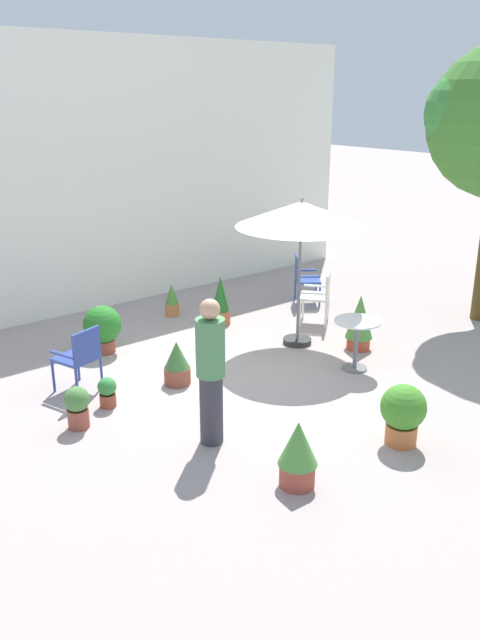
{
  "coord_description": "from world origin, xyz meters",
  "views": [
    {
      "loc": [
        -5.18,
        -6.34,
        3.74
      ],
      "look_at": [
        0.0,
        0.11,
        0.77
      ],
      "focal_mm": 36.18,
      "sensor_mm": 36.0,
      "label": 1
    }
  ],
  "objects_px": {
    "patio_chair_2": "(303,276)",
    "potted_plant_8": "(221,301)",
    "cafe_table_0": "(356,336)",
    "potted_plant_2": "(360,321)",
    "potted_plant_7": "(172,300)",
    "patio_chair_1": "(320,293)",
    "potted_plant_1": "(298,453)",
    "potted_plant_6": "(102,327)",
    "potted_plant_3": "(403,412)",
    "standing_person": "(211,371)",
    "patio_umbrella_0": "(301,216)",
    "potted_plant_0": "(77,406)",
    "potted_plant_4": "(177,363)",
    "potted_plant_5": "(107,391)",
    "patio_chair_0": "(80,355)"
  },
  "relations": [
    {
      "from": "patio_chair_2",
      "to": "potted_plant_8",
      "type": "bearing_deg",
      "value": 178.79
    },
    {
      "from": "cafe_table_0",
      "to": "potted_plant_8",
      "type": "relative_size",
      "value": 0.89
    },
    {
      "from": "potted_plant_2",
      "to": "potted_plant_7",
      "type": "xyz_separation_m",
      "value": [
        -1.37,
        3.08,
        -0.17
      ]
    },
    {
      "from": "patio_chair_1",
      "to": "potted_plant_1",
      "type": "bearing_deg",
      "value": -137.85
    },
    {
      "from": "potted_plant_6",
      "to": "potted_plant_3",
      "type": "bearing_deg",
      "value": -73.46
    },
    {
      "from": "standing_person",
      "to": "patio_chair_2",
      "type": "bearing_deg",
      "value": 34.78
    },
    {
      "from": "potted_plant_7",
      "to": "potted_plant_8",
      "type": "distance_m",
      "value": 0.98
    },
    {
      "from": "patio_umbrella_0",
      "to": "cafe_table_0",
      "type": "bearing_deg",
      "value": -92.14
    },
    {
      "from": "potted_plant_0",
      "to": "potted_plant_1",
      "type": "height_order",
      "value": "potted_plant_1"
    },
    {
      "from": "potted_plant_1",
      "to": "potted_plant_6",
      "type": "height_order",
      "value": "potted_plant_6"
    },
    {
      "from": "patio_chair_1",
      "to": "potted_plant_7",
      "type": "xyz_separation_m",
      "value": [
        -1.71,
        1.9,
        -0.26
      ]
    },
    {
      "from": "potted_plant_4",
      "to": "standing_person",
      "type": "bearing_deg",
      "value": -109.67
    },
    {
      "from": "potted_plant_5",
      "to": "potted_plant_8",
      "type": "height_order",
      "value": "potted_plant_8"
    },
    {
      "from": "patio_chair_1",
      "to": "potted_plant_5",
      "type": "distance_m",
      "value": 4.28
    },
    {
      "from": "potted_plant_7",
      "to": "standing_person",
      "type": "height_order",
      "value": "standing_person"
    },
    {
      "from": "potted_plant_6",
      "to": "potted_plant_8",
      "type": "bearing_deg",
      "value": -3.05
    },
    {
      "from": "cafe_table_0",
      "to": "potted_plant_5",
      "type": "distance_m",
      "value": 3.48
    },
    {
      "from": "potted_plant_6",
      "to": "standing_person",
      "type": "distance_m",
      "value": 3.18
    },
    {
      "from": "potted_plant_0",
      "to": "potted_plant_2",
      "type": "height_order",
      "value": "potted_plant_2"
    },
    {
      "from": "potted_plant_2",
      "to": "potted_plant_5",
      "type": "relative_size",
      "value": 2.21
    },
    {
      "from": "cafe_table_0",
      "to": "potted_plant_4",
      "type": "relative_size",
      "value": 1.21
    },
    {
      "from": "patio_umbrella_0",
      "to": "potted_plant_7",
      "type": "relative_size",
      "value": 3.97
    },
    {
      "from": "patio_chair_0",
      "to": "potted_plant_3",
      "type": "height_order",
      "value": "patio_chair_0"
    },
    {
      "from": "cafe_table_0",
      "to": "patio_chair_1",
      "type": "bearing_deg",
      "value": 60.03
    },
    {
      "from": "potted_plant_7",
      "to": "potted_plant_0",
      "type": "bearing_deg",
      "value": -138.73
    },
    {
      "from": "cafe_table_0",
      "to": "potted_plant_2",
      "type": "height_order",
      "value": "potted_plant_2"
    },
    {
      "from": "potted_plant_5",
      "to": "potted_plant_3",
      "type": "bearing_deg",
      "value": -53.24
    },
    {
      "from": "patio_chair_2",
      "to": "potted_plant_4",
      "type": "bearing_deg",
      "value": -158.62
    },
    {
      "from": "potted_plant_0",
      "to": "potted_plant_8",
      "type": "xyz_separation_m",
      "value": [
        3.44,
        1.79,
        0.12
      ]
    },
    {
      "from": "patio_chair_0",
      "to": "potted_plant_6",
      "type": "distance_m",
      "value": 1.35
    },
    {
      "from": "cafe_table_0",
      "to": "potted_plant_5",
      "type": "xyz_separation_m",
      "value": [
        -3.27,
        1.16,
        -0.3
      ]
    },
    {
      "from": "patio_chair_2",
      "to": "potted_plant_6",
      "type": "xyz_separation_m",
      "value": [
        -4.0,
        0.15,
        -0.11
      ]
    },
    {
      "from": "cafe_table_0",
      "to": "patio_chair_1",
      "type": "xyz_separation_m",
      "value": [
        0.96,
        1.67,
        0.03
      ]
    },
    {
      "from": "patio_chair_1",
      "to": "potted_plant_1",
      "type": "distance_m",
      "value": 4.81
    },
    {
      "from": "potted_plant_5",
      "to": "standing_person",
      "type": "height_order",
      "value": "standing_person"
    },
    {
      "from": "patio_umbrella_0",
      "to": "potted_plant_6",
      "type": "bearing_deg",
      "value": 148.06
    },
    {
      "from": "potted_plant_2",
      "to": "potted_plant_3",
      "type": "distance_m",
      "value": 2.8
    },
    {
      "from": "patio_chair_2",
      "to": "potted_plant_7",
      "type": "height_order",
      "value": "patio_chair_2"
    },
    {
      "from": "patio_chair_2",
      "to": "potted_plant_1",
      "type": "xyz_separation_m",
      "value": [
        -4.14,
        -4.2,
        -0.15
      ]
    },
    {
      "from": "potted_plant_2",
      "to": "potted_plant_8",
      "type": "bearing_deg",
      "value": 113.73
    },
    {
      "from": "potted_plant_1",
      "to": "potted_plant_8",
      "type": "height_order",
      "value": "potted_plant_8"
    },
    {
      "from": "cafe_table_0",
      "to": "potted_plant_5",
      "type": "height_order",
      "value": "cafe_table_0"
    },
    {
      "from": "cafe_table_0",
      "to": "patio_chair_0",
      "type": "bearing_deg",
      "value": 152.18
    },
    {
      "from": "patio_chair_2",
      "to": "potted_plant_5",
      "type": "xyz_separation_m",
      "value": [
        -4.8,
        -1.48,
        -0.31
      ]
    },
    {
      "from": "cafe_table_0",
      "to": "potted_plant_1",
      "type": "distance_m",
      "value": 3.04
    },
    {
      "from": "standing_person",
      "to": "patio_chair_0",
      "type": "bearing_deg",
      "value": 104.94
    },
    {
      "from": "potted_plant_3",
      "to": "standing_person",
      "type": "relative_size",
      "value": 0.42
    },
    {
      "from": "standing_person",
      "to": "potted_plant_2",
      "type": "bearing_deg",
      "value": 13.7
    },
    {
      "from": "patio_chair_1",
      "to": "potted_plant_8",
      "type": "height_order",
      "value": "patio_chair_1"
    },
    {
      "from": "patio_chair_0",
      "to": "potted_plant_0",
      "type": "distance_m",
      "value": 1.01
    }
  ]
}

